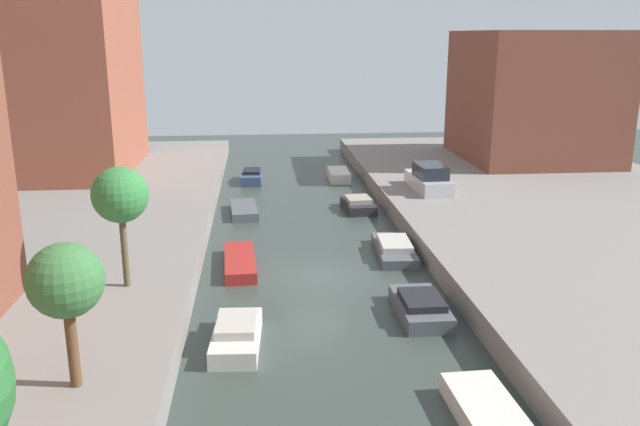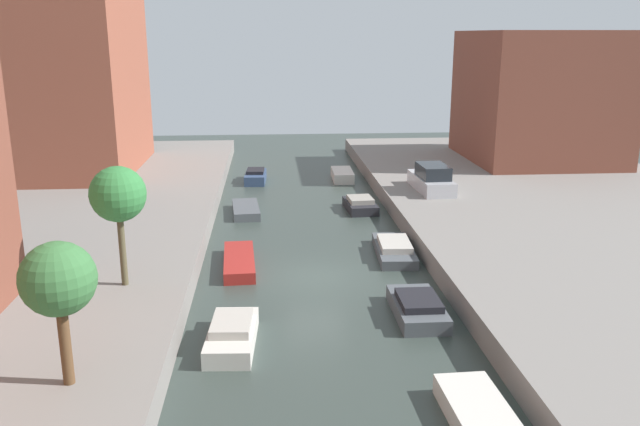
% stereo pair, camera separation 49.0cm
% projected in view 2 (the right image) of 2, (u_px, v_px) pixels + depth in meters
% --- Properties ---
extents(ground_plane, '(84.00, 84.00, 0.00)m').
position_uv_depth(ground_plane, '(316.00, 277.00, 28.16)').
color(ground_plane, '#333D38').
extents(low_block_right, '(10.00, 11.15, 9.35)m').
position_uv_depth(low_block_right, '(539.00, 96.00, 48.27)').
color(low_block_right, brown).
rests_on(low_block_right, quay_right).
extents(street_tree_1, '(1.97, 1.97, 3.98)m').
position_uv_depth(street_tree_1, '(58.00, 281.00, 16.90)').
color(street_tree_1, brown).
rests_on(street_tree_1, quay_left).
extents(street_tree_2, '(2.04, 2.04, 4.52)m').
position_uv_depth(street_tree_2, '(118.00, 195.00, 23.74)').
color(street_tree_2, brown).
rests_on(street_tree_2, quay_left).
extents(parked_car, '(1.97, 4.71, 1.62)m').
position_uv_depth(parked_car, '(432.00, 179.00, 39.34)').
color(parked_car, '#B7B7BC').
rests_on(parked_car, quay_right).
extents(moored_boat_left_2, '(1.73, 3.64, 0.90)m').
position_uv_depth(moored_boat_left_2, '(232.00, 334.00, 21.93)').
color(moored_boat_left_2, beige).
rests_on(moored_boat_left_2, ground_plane).
extents(moored_boat_left_3, '(1.56, 4.57, 0.51)m').
position_uv_depth(moored_boat_left_3, '(239.00, 262.00, 29.34)').
color(moored_boat_left_3, maroon).
rests_on(moored_boat_left_3, ground_plane).
extents(moored_boat_left_4, '(1.75, 3.82, 0.47)m').
position_uv_depth(moored_boat_left_4, '(246.00, 210.00, 38.11)').
color(moored_boat_left_4, '#4C5156').
rests_on(moored_boat_left_4, ground_plane).
extents(moored_boat_left_5, '(1.53, 3.33, 0.89)m').
position_uv_depth(moored_boat_left_5, '(256.00, 176.00, 46.30)').
color(moored_boat_left_5, '#33476B').
rests_on(moored_boat_left_5, ground_plane).
extents(moored_boat_right_1, '(1.68, 4.50, 0.60)m').
position_uv_depth(moored_boat_right_1, '(485.00, 425.00, 16.97)').
color(moored_boat_right_1, beige).
rests_on(moored_boat_right_1, ground_plane).
extents(moored_boat_right_2, '(1.71, 3.61, 0.82)m').
position_uv_depth(moored_boat_right_2, '(418.00, 307.00, 24.18)').
color(moored_boat_right_2, '#4C5156').
rests_on(moored_boat_right_2, ground_plane).
extents(moored_boat_right_3, '(1.87, 4.48, 0.73)m').
position_uv_depth(moored_boat_right_3, '(394.00, 249.00, 30.89)').
color(moored_boat_right_3, '#4C5156').
rests_on(moored_boat_right_3, ground_plane).
extents(moored_boat_right_4, '(1.82, 3.18, 0.80)m').
position_uv_depth(moored_boat_right_4, '(360.00, 205.00, 38.79)').
color(moored_boat_right_4, '#232328').
rests_on(moored_boat_right_4, ground_plane).
extents(moored_boat_right_5, '(1.48, 3.41, 0.70)m').
position_uv_depth(moored_boat_right_5, '(342.00, 175.00, 46.96)').
color(moored_boat_right_5, beige).
rests_on(moored_boat_right_5, ground_plane).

